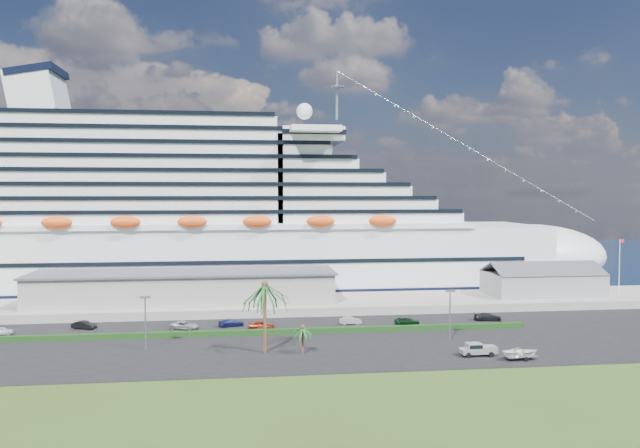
{
  "coord_description": "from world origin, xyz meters",
  "views": [
    {
      "loc": [
        -13.32,
        -88.52,
        24.0
      ],
      "look_at": [
        1.57,
        30.0,
        18.09
      ],
      "focal_mm": 35.0,
      "sensor_mm": 36.0,
      "label": 1
    }
  ],
  "objects": [
    {
      "name": "parked_car_1",
      "position": [
        -41.03,
        24.4,
        0.83
      ],
      "size": [
        4.57,
        2.96,
        1.42
      ],
      "primitive_type": "imported",
      "rotation": [
        0.0,
        0.0,
        1.2
      ],
      "color": "black",
      "rests_on": "asphalt_lot"
    },
    {
      "name": "asphalt_lot",
      "position": [
        0.0,
        11.0,
        0.06
      ],
      "size": [
        140.0,
        38.0,
        0.12
      ],
      "primitive_type": "cube",
      "color": "black",
      "rests_on": "ground"
    },
    {
      "name": "lamp_post_right",
      "position": [
        20.0,
        8.0,
        5.34
      ],
      "size": [
        1.6,
        0.35,
        8.27
      ],
      "color": "gray",
      "rests_on": "asphalt_lot"
    },
    {
      "name": "cruise_ship",
      "position": [
        -21.53,
        64.0,
        16.69
      ],
      "size": [
        191.0,
        38.0,
        54.0
      ],
      "color": "silver",
      "rests_on": "ground"
    },
    {
      "name": "boat_trailer",
      "position": [
        26.28,
        -4.57,
        1.23
      ],
      "size": [
        5.93,
        4.05,
        1.68
      ],
      "color": "gray",
      "rests_on": "asphalt_lot"
    },
    {
      "name": "parked_car_3",
      "position": [
        -15.35,
        23.35,
        0.79
      ],
      "size": [
        4.94,
        3.08,
        1.34
      ],
      "primitive_type": "imported",
      "rotation": [
        0.0,
        0.0,
        1.85
      ],
      "color": "#151B4C",
      "rests_on": "asphalt_lot"
    },
    {
      "name": "hedge",
      "position": [
        -8.0,
        16.0,
        0.57
      ],
      "size": [
        88.0,
        1.1,
        0.9
      ],
      "primitive_type": "cube",
      "color": "black",
      "rests_on": "asphalt_lot"
    },
    {
      "name": "wharf",
      "position": [
        0.0,
        40.0,
        0.9
      ],
      "size": [
        240.0,
        20.0,
        1.8
      ],
      "primitive_type": "cube",
      "color": "gray",
      "rests_on": "ground"
    },
    {
      "name": "port_shed",
      "position": [
        52.0,
        40.0,
        4.4
      ],
      "size": [
        24.0,
        12.31,
        7.37
      ],
      "color": "gray",
      "rests_on": "wharf"
    },
    {
      "name": "lamp_post_left",
      "position": [
        -28.0,
        8.0,
        5.34
      ],
      "size": [
        1.6,
        0.35,
        8.27
      ],
      "color": "gray",
      "rests_on": "asphalt_lot"
    },
    {
      "name": "pickup_truck",
      "position": [
        20.94,
        -1.68,
        1.16
      ],
      "size": [
        5.4,
        2.16,
        1.9
      ],
      "color": "black",
      "rests_on": "asphalt_lot"
    },
    {
      "name": "flagpole",
      "position": [
        70.04,
        40.0,
        8.27
      ],
      "size": [
        1.08,
        0.16,
        12.0
      ],
      "color": "silver",
      "rests_on": "wharf"
    },
    {
      "name": "water",
      "position": [
        0.0,
        130.0,
        0.01
      ],
      "size": [
        420.0,
        160.0,
        0.02
      ],
      "primitive_type": "cube",
      "color": "black",
      "rests_on": "ground"
    },
    {
      "name": "palm_short",
      "position": [
        -4.5,
        2.5,
        3.67
      ],
      "size": [
        3.53,
        3.53,
        4.56
      ],
      "color": "#47301E",
      "rests_on": "ground"
    },
    {
      "name": "parked_car_2",
      "position": [
        -23.45,
        22.0,
        0.8
      ],
      "size": [
        5.39,
        3.72,
        1.37
      ],
      "primitive_type": "imported",
      "rotation": [
        0.0,
        0.0,
        1.25
      ],
      "color": "#9FA2A8",
      "rests_on": "asphalt_lot"
    },
    {
      "name": "parked_car_7",
      "position": [
        32.33,
        22.52,
        0.86
      ],
      "size": [
        5.34,
        2.86,
        1.47
      ],
      "primitive_type": "imported",
      "rotation": [
        0.0,
        0.0,
        1.41
      ],
      "color": "black",
      "rests_on": "asphalt_lot"
    },
    {
      "name": "palm_tall",
      "position": [
        -10.0,
        4.0,
        9.2
      ],
      "size": [
        8.82,
        8.82,
        11.13
      ],
      "color": "#47301E",
      "rests_on": "ground"
    },
    {
      "name": "parked_car_0",
      "position": [
        -53.72,
        21.53,
        0.77
      ],
      "size": [
        3.89,
        1.77,
        1.29
      ],
      "primitive_type": "imported",
      "rotation": [
        0.0,
        0.0,
        1.64
      ],
      "color": "silver",
      "rests_on": "asphalt_lot"
    },
    {
      "name": "parked_car_4",
      "position": [
        -9.98,
        19.95,
        0.91
      ],
      "size": [
        4.86,
        2.6,
        1.57
      ],
      "primitive_type": "imported",
      "rotation": [
        0.0,
        0.0,
        1.4
      ],
      "color": "maroon",
      "rests_on": "asphalt_lot"
    },
    {
      "name": "terminal_building",
      "position": [
        -25.0,
        40.0,
        5.01
      ],
      "size": [
        61.0,
        15.0,
        6.3
      ],
      "color": "gray",
      "rests_on": "wharf"
    },
    {
      "name": "ground",
      "position": [
        0.0,
        0.0,
        0.0
      ],
      "size": [
        420.0,
        420.0,
        0.0
      ],
      "primitive_type": "plane",
      "color": "#354B19",
      "rests_on": "ground"
    },
    {
      "name": "parked_car_5",
      "position": [
        6.24,
        22.52,
        0.78
      ],
      "size": [
        4.04,
        1.48,
        1.32
      ],
      "primitive_type": "imported",
      "rotation": [
        0.0,
        0.0,
        1.55
      ],
      "color": "#AAACB1",
      "rests_on": "asphalt_lot"
    },
    {
      "name": "parked_car_6",
      "position": [
        16.42,
        20.88,
        0.77
      ],
      "size": [
        4.72,
        2.27,
        1.3
      ],
      "primitive_type": "imported",
      "rotation": [
        0.0,
        0.0,
        1.55
      ],
      "color": "black",
      "rests_on": "asphalt_lot"
    }
  ]
}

